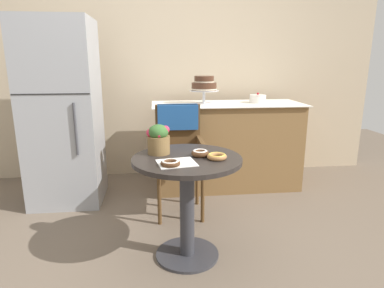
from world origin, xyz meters
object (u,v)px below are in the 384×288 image
object	(u,v)px
flower_vase	(159,139)
donut_side	(200,153)
cafe_table	(187,188)
donut_mid	(170,163)
tiered_cake_stand	(204,85)
donut_front	(217,156)
round_layer_cake	(258,99)
refrigerator	(63,114)
wicker_chair	(178,142)

from	to	relation	value
flower_vase	donut_side	bearing A→B (deg)	-19.27
cafe_table	flower_vase	size ratio (longest dim) A/B	3.60
cafe_table	donut_mid	distance (m)	0.31
donut_mid	tiered_cake_stand	xyz separation A→B (m)	(0.42, 1.47, 0.35)
cafe_table	donut_front	distance (m)	0.30
donut_side	donut_front	bearing A→B (deg)	-38.52
cafe_table	round_layer_cake	size ratio (longest dim) A/B	4.23
donut_side	tiered_cake_stand	world-z (taller)	tiered_cake_stand
donut_side	tiered_cake_stand	xyz separation A→B (m)	(0.21, 1.28, 0.34)
cafe_table	flower_vase	distance (m)	0.38
donut_front	tiered_cake_stand	distance (m)	1.41
flower_vase	donut_front	bearing A→B (deg)	-25.09
round_layer_cake	refrigerator	size ratio (longest dim) A/B	0.10
tiered_cake_stand	refrigerator	world-z (taller)	refrigerator
cafe_table	round_layer_cake	world-z (taller)	round_layer_cake
cafe_table	donut_front	world-z (taller)	donut_front
donut_mid	flower_vase	xyz separation A→B (m)	(-0.06, 0.28, 0.08)
refrigerator	round_layer_cake	bearing A→B (deg)	6.45
cafe_table	wicker_chair	bearing A→B (deg)	90.26
donut_front	cafe_table	bearing A→B (deg)	162.11
cafe_table	donut_side	world-z (taller)	donut_side
donut_mid	refrigerator	bearing A→B (deg)	126.38
wicker_chair	donut_front	size ratio (longest dim) A/B	7.50
flower_vase	tiered_cake_stand	world-z (taller)	tiered_cake_stand
wicker_chair	round_layer_cake	xyz separation A→B (m)	(0.88, 0.56, 0.30)
donut_front	refrigerator	size ratio (longest dim) A/B	0.07
flower_vase	round_layer_cake	world-z (taller)	round_layer_cake
flower_vase	refrigerator	world-z (taller)	refrigerator
wicker_chair	flower_vase	xyz separation A→B (m)	(-0.18, -0.65, 0.18)
wicker_chair	round_layer_cake	size ratio (longest dim) A/B	5.61
donut_mid	donut_side	distance (m)	0.28
flower_vase	round_layer_cake	xyz separation A→B (m)	(1.05, 1.21, 0.12)
refrigerator	donut_mid	bearing A→B (deg)	-53.62
flower_vase	donut_mid	bearing A→B (deg)	-77.03
donut_side	tiered_cake_stand	distance (m)	1.34
donut_front	flower_vase	world-z (taller)	flower_vase
tiered_cake_stand	donut_mid	bearing A→B (deg)	-105.86
wicker_chair	refrigerator	world-z (taller)	refrigerator
wicker_chair	donut_front	xyz separation A→B (m)	(0.19, -0.82, 0.10)
wicker_chair	donut_front	bearing A→B (deg)	-74.65
donut_front	flower_vase	size ratio (longest dim) A/B	0.64
cafe_table	refrigerator	distance (m)	1.56
cafe_table	round_layer_cake	bearing A→B (deg)	56.47
donut_mid	flower_vase	bearing A→B (deg)	102.97
round_layer_cake	donut_front	bearing A→B (deg)	-116.48
wicker_chair	donut_mid	world-z (taller)	wicker_chair
cafe_table	tiered_cake_stand	bearing A→B (deg)	76.95
round_layer_cake	flower_vase	bearing A→B (deg)	-131.13
cafe_table	tiered_cake_stand	size ratio (longest dim) A/B	2.40
donut_front	donut_side	world-z (taller)	donut_side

